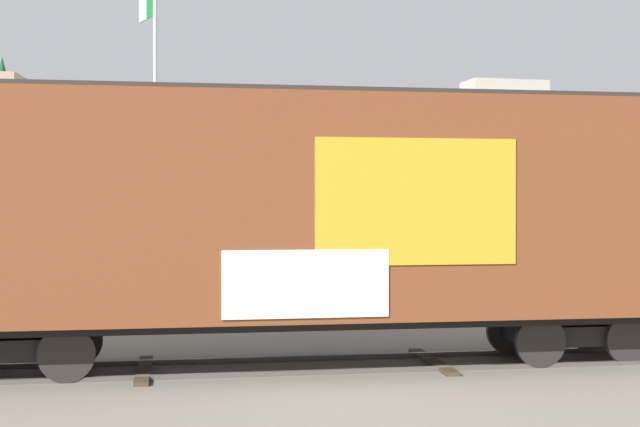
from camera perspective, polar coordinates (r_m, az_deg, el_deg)
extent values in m
plane|color=slate|center=(16.05, 3.17, -9.78)|extent=(260.00, 260.00, 0.00)
cube|color=#4C4742|center=(15.14, -0.42, -10.25)|extent=(60.00, 0.21, 0.08)
cube|color=#4C4742|center=(16.54, -1.19, -9.32)|extent=(60.00, 0.21, 0.08)
cube|color=#423323|center=(15.69, -11.33, -9.90)|extent=(0.24, 2.50, 0.07)
cube|color=#423323|center=(16.33, 7.29, -9.47)|extent=(0.24, 2.50, 0.07)
cube|color=brown|center=(15.58, -0.82, 0.42)|extent=(15.38, 2.92, 3.78)
cube|color=#2D2823|center=(15.70, -0.82, 7.77)|extent=(14.61, 0.43, 0.24)
cube|color=#B2931E|center=(14.48, 6.31, 0.77)|extent=(3.38, 0.04, 2.08)
cube|color=silver|center=(14.15, -0.89, -4.58)|extent=(2.71, 0.03, 1.10)
cube|color=black|center=(15.72, -0.82, -6.85)|extent=(15.07, 1.62, 0.20)
cube|color=black|center=(15.82, -18.87, -8.09)|extent=(2.10, 1.31, 0.36)
cylinder|color=black|center=(15.00, -16.10, -8.75)|extent=(0.92, 0.12, 0.92)
cylinder|color=black|center=(16.42, -15.49, -7.94)|extent=(0.92, 0.12, 0.92)
cube|color=black|center=(17.17, 15.73, -7.39)|extent=(2.10, 1.31, 0.36)
cylinder|color=black|center=(16.19, 14.06, -8.06)|extent=(0.92, 0.12, 0.92)
cylinder|color=black|center=(17.50, 12.18, -7.39)|extent=(0.92, 0.12, 0.92)
cylinder|color=black|center=(16.92, 19.41, -7.69)|extent=(0.92, 0.12, 0.92)
cylinder|color=black|center=(18.19, 17.21, -7.10)|extent=(0.92, 0.12, 0.92)
cylinder|color=silver|center=(27.52, -10.61, 4.46)|extent=(0.12, 0.12, 9.48)
cube|color=#14662D|center=(28.75, -11.14, 12.93)|extent=(0.52, 1.14, 0.71)
cube|color=white|center=(29.02, -11.37, 12.80)|extent=(0.28, 0.58, 0.71)
cube|color=silver|center=(85.97, -6.88, 2.16)|extent=(111.74, 41.53, 10.38)
cube|color=#9E9384|center=(74.89, 0.21, 7.17)|extent=(4.41, 4.32, 2.08)
cube|color=#9E9384|center=(79.13, 11.83, 7.21)|extent=(7.12, 4.00, 3.20)
cone|color=#193D23|center=(74.69, -19.88, 7.95)|extent=(2.08, 2.08, 4.16)
cone|color=#193D23|center=(77.58, -5.56, 7.31)|extent=(1.54, 1.54, 3.08)
cube|color=#B7BABF|center=(22.43, -15.05, -5.14)|extent=(4.80, 2.32, 0.67)
cube|color=#2D333D|center=(22.38, -15.28, -3.57)|extent=(2.62, 1.88, 0.56)
cylinder|color=black|center=(23.38, -11.22, -5.71)|extent=(0.66, 0.30, 0.64)
cylinder|color=black|center=(21.72, -10.84, -6.20)|extent=(0.66, 0.30, 0.64)
cylinder|color=black|center=(23.32, -18.96, -5.75)|extent=(0.66, 0.30, 0.64)
cylinder|color=black|center=(21.66, -19.18, -6.24)|extent=(0.66, 0.30, 0.64)
cube|color=navy|center=(23.04, -0.53, -4.92)|extent=(4.78, 2.20, 0.70)
cube|color=#2D333D|center=(22.98, -1.04, -3.30)|extent=(2.47, 1.79, 0.61)
cylinder|color=black|center=(24.00, 3.16, -5.54)|extent=(0.66, 0.29, 0.64)
cylinder|color=black|center=(22.39, 3.61, -5.98)|extent=(0.66, 0.29, 0.64)
cylinder|color=black|center=(23.87, -4.40, -5.57)|extent=(0.66, 0.29, 0.64)
cylinder|color=black|center=(22.25, -4.51, -6.02)|extent=(0.66, 0.29, 0.64)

